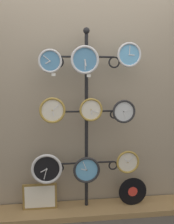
% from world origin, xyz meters
% --- Properties ---
extents(shop_wall, '(4.40, 0.04, 2.80)m').
position_xyz_m(shop_wall, '(0.00, 0.57, 1.40)').
color(shop_wall, gray).
rests_on(shop_wall, ground_plane).
extents(low_shelf, '(2.20, 0.36, 0.06)m').
position_xyz_m(low_shelf, '(0.00, 0.35, 0.03)').
color(low_shelf, '#9E7A4C').
rests_on(low_shelf, ground_plane).
extents(display_stand, '(0.71, 0.35, 1.99)m').
position_xyz_m(display_stand, '(0.00, 0.41, 0.73)').
color(display_stand, black).
rests_on(display_stand, ground_plane).
extents(clock_top_left, '(0.24, 0.04, 0.24)m').
position_xyz_m(clock_top_left, '(-0.37, 0.32, 1.64)').
color(clock_top_left, '#4C84B2').
extents(clock_top_center, '(0.29, 0.04, 0.29)m').
position_xyz_m(clock_top_center, '(-0.03, 0.30, 1.65)').
color(clock_top_center, '#4C84B2').
extents(clock_top_right, '(0.25, 0.04, 0.25)m').
position_xyz_m(clock_top_right, '(0.43, 0.31, 1.71)').
color(clock_top_right, '#60A8DB').
extents(clock_middle_left, '(0.26, 0.04, 0.26)m').
position_xyz_m(clock_middle_left, '(-0.36, 0.30, 1.15)').
color(clock_middle_left, silver).
extents(clock_middle_center, '(0.24, 0.04, 0.24)m').
position_xyz_m(clock_middle_center, '(0.04, 0.33, 1.15)').
color(clock_middle_center, silver).
extents(clock_middle_right, '(0.25, 0.04, 0.25)m').
position_xyz_m(clock_middle_right, '(0.38, 0.30, 1.13)').
color(clock_middle_right, silver).
extents(clock_bottom_left, '(0.32, 0.04, 0.32)m').
position_xyz_m(clock_bottom_left, '(-0.43, 0.31, 0.54)').
color(clock_bottom_left, black).
extents(clock_bottom_center, '(0.29, 0.04, 0.29)m').
position_xyz_m(clock_bottom_center, '(-0.01, 0.31, 0.51)').
color(clock_bottom_center, '#60A8DB').
extents(clock_bottom_right, '(0.25, 0.04, 0.25)m').
position_xyz_m(clock_bottom_right, '(0.44, 0.31, 0.57)').
color(clock_bottom_right, silver).
extents(vinyl_record, '(0.32, 0.01, 0.32)m').
position_xyz_m(vinyl_record, '(0.51, 0.34, 0.22)').
color(vinyl_record, black).
rests_on(vinyl_record, low_shelf).
extents(picture_frame, '(0.37, 0.02, 0.29)m').
position_xyz_m(picture_frame, '(-0.51, 0.38, 0.20)').
color(picture_frame, olive).
rests_on(picture_frame, low_shelf).
extents(price_tag_upper, '(0.04, 0.00, 0.03)m').
position_xyz_m(price_tag_upper, '(-0.34, 0.32, 1.51)').
color(price_tag_upper, white).
extents(price_tag_mid, '(0.04, 0.00, 0.03)m').
position_xyz_m(price_tag_mid, '(0.01, 0.30, 1.50)').
color(price_tag_mid, white).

